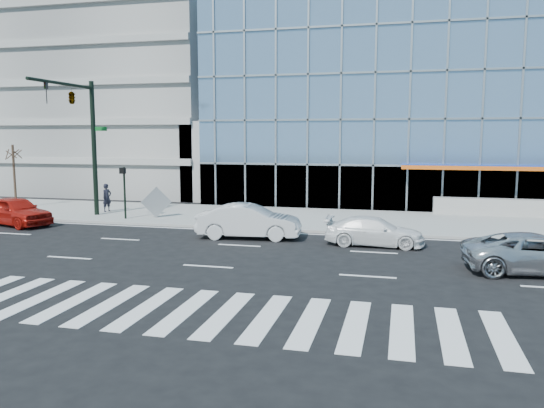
{
  "coord_description": "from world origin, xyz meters",
  "views": [
    {
      "loc": [
        7.09,
        -22.53,
        4.95
      ],
      "look_at": [
        0.78,
        3.0,
        1.55
      ],
      "focal_mm": 35.0,
      "sensor_mm": 36.0,
      "label": 1
    }
  ],
  "objects_px": {
    "traffic_signal": "(79,114)",
    "white_sedan": "(249,221)",
    "silver_suv": "(538,254)",
    "street_tree_near": "(13,153)",
    "tilted_panel": "(156,202)",
    "white_suv": "(374,231)",
    "ped_signal_post": "(124,185)",
    "red_sedan": "(15,211)",
    "pedestrian": "(107,198)"
  },
  "relations": [
    {
      "from": "traffic_signal",
      "to": "ped_signal_post",
      "type": "bearing_deg",
      "value": 8.52
    },
    {
      "from": "tilted_panel",
      "to": "white_sedan",
      "type": "bearing_deg",
      "value": -69.34
    },
    {
      "from": "ped_signal_post",
      "to": "traffic_signal",
      "type": "bearing_deg",
      "value": -171.48
    },
    {
      "from": "street_tree_near",
      "to": "pedestrian",
      "type": "distance_m",
      "value": 7.46
    },
    {
      "from": "red_sedan",
      "to": "pedestrian",
      "type": "relative_size",
      "value": 2.65
    },
    {
      "from": "ped_signal_post",
      "to": "white_sedan",
      "type": "height_order",
      "value": "ped_signal_post"
    },
    {
      "from": "white_sedan",
      "to": "white_suv",
      "type": "bearing_deg",
      "value": -98.57
    },
    {
      "from": "white_suv",
      "to": "white_sedan",
      "type": "bearing_deg",
      "value": 87.6
    },
    {
      "from": "red_sedan",
      "to": "silver_suv",
      "type": "bearing_deg",
      "value": -81.81
    },
    {
      "from": "traffic_signal",
      "to": "silver_suv",
      "type": "xyz_separation_m",
      "value": [
        22.93,
        -6.61,
        -5.45
      ]
    },
    {
      "from": "traffic_signal",
      "to": "white_suv",
      "type": "height_order",
      "value": "traffic_signal"
    },
    {
      "from": "traffic_signal",
      "to": "tilted_panel",
      "type": "xyz_separation_m",
      "value": [
        4.07,
        1.25,
        -5.1
      ]
    },
    {
      "from": "ped_signal_post",
      "to": "silver_suv",
      "type": "xyz_separation_m",
      "value": [
        20.43,
        -6.98,
        -1.42
      ]
    },
    {
      "from": "traffic_signal",
      "to": "white_sedan",
      "type": "xyz_separation_m",
      "value": [
        10.93,
        -2.77,
        -5.34
      ]
    },
    {
      "from": "pedestrian",
      "to": "ped_signal_post",
      "type": "bearing_deg",
      "value": -112.81
    },
    {
      "from": "traffic_signal",
      "to": "red_sedan",
      "type": "bearing_deg",
      "value": -138.74
    },
    {
      "from": "silver_suv",
      "to": "red_sedan",
      "type": "xyz_separation_m",
      "value": [
        -25.59,
        4.27,
        0.09
      ]
    },
    {
      "from": "white_suv",
      "to": "tilted_panel",
      "type": "distance_m",
      "value": 13.57
    },
    {
      "from": "silver_suv",
      "to": "white_sedan",
      "type": "xyz_separation_m",
      "value": [
        -12.0,
        3.84,
        0.11
      ]
    },
    {
      "from": "white_sedan",
      "to": "street_tree_near",
      "type": "bearing_deg",
      "value": 66.61
    },
    {
      "from": "ped_signal_post",
      "to": "silver_suv",
      "type": "bearing_deg",
      "value": -18.88
    },
    {
      "from": "street_tree_near",
      "to": "white_sedan",
      "type": "bearing_deg",
      "value": -17.64
    },
    {
      "from": "street_tree_near",
      "to": "red_sedan",
      "type": "xyz_separation_m",
      "value": [
        4.33,
        -5.27,
        -2.98
      ]
    },
    {
      "from": "red_sedan",
      "to": "white_sedan",
      "type": "bearing_deg",
      "value": -74.14
    },
    {
      "from": "traffic_signal",
      "to": "white_sedan",
      "type": "relative_size",
      "value": 1.6
    },
    {
      "from": "street_tree_near",
      "to": "tilted_panel",
      "type": "xyz_separation_m",
      "value": [
        11.07,
        -1.68,
        -2.71
      ]
    },
    {
      "from": "ped_signal_post",
      "to": "silver_suv",
      "type": "relative_size",
      "value": 0.58
    },
    {
      "from": "traffic_signal",
      "to": "red_sedan",
      "type": "relative_size",
      "value": 1.7
    },
    {
      "from": "white_sedan",
      "to": "red_sedan",
      "type": "relative_size",
      "value": 1.06
    },
    {
      "from": "silver_suv",
      "to": "pedestrian",
      "type": "height_order",
      "value": "pedestrian"
    },
    {
      "from": "street_tree_near",
      "to": "white_suv",
      "type": "relative_size",
      "value": 0.95
    },
    {
      "from": "street_tree_near",
      "to": "white_suv",
      "type": "height_order",
      "value": "street_tree_near"
    },
    {
      "from": "red_sedan",
      "to": "pedestrian",
      "type": "xyz_separation_m",
      "value": [
        2.6,
        5.08,
        0.24
      ]
    },
    {
      "from": "ped_signal_post",
      "to": "street_tree_near",
      "type": "bearing_deg",
      "value": 164.94
    },
    {
      "from": "street_tree_near",
      "to": "pedestrian",
      "type": "relative_size",
      "value": 2.38
    },
    {
      "from": "traffic_signal",
      "to": "white_sedan",
      "type": "distance_m",
      "value": 12.47
    },
    {
      "from": "traffic_signal",
      "to": "white_suv",
      "type": "bearing_deg",
      "value": -10.27
    },
    {
      "from": "ped_signal_post",
      "to": "white_sedan",
      "type": "bearing_deg",
      "value": -20.45
    },
    {
      "from": "silver_suv",
      "to": "red_sedan",
      "type": "distance_m",
      "value": 25.95
    },
    {
      "from": "white_suv",
      "to": "tilted_panel",
      "type": "xyz_separation_m",
      "value": [
        -12.86,
        4.31,
        0.42
      ]
    },
    {
      "from": "white_sedan",
      "to": "ped_signal_post",
      "type": "bearing_deg",
      "value": 63.8
    },
    {
      "from": "pedestrian",
      "to": "tilted_panel",
      "type": "distance_m",
      "value": 4.4
    },
    {
      "from": "white_suv",
      "to": "traffic_signal",
      "type": "bearing_deg",
      "value": 80.16
    },
    {
      "from": "traffic_signal",
      "to": "pedestrian",
      "type": "distance_m",
      "value": 5.81
    },
    {
      "from": "red_sedan",
      "to": "tilted_panel",
      "type": "xyz_separation_m",
      "value": [
        6.74,
        3.59,
        0.26
      ]
    },
    {
      "from": "white_suv",
      "to": "white_sedan",
      "type": "xyz_separation_m",
      "value": [
        -6.0,
        0.3,
        0.18
      ]
    },
    {
      "from": "silver_suv",
      "to": "pedestrian",
      "type": "relative_size",
      "value": 2.9
    },
    {
      "from": "traffic_signal",
      "to": "silver_suv",
      "type": "relative_size",
      "value": 1.55
    },
    {
      "from": "traffic_signal",
      "to": "pedestrian",
      "type": "relative_size",
      "value": 4.49
    },
    {
      "from": "white_suv",
      "to": "pedestrian",
      "type": "relative_size",
      "value": 2.5
    }
  ]
}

